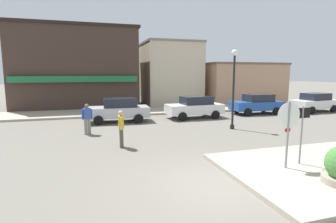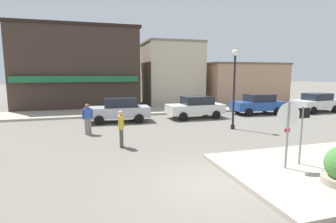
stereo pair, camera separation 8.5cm
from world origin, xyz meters
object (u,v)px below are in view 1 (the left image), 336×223
(lamp_post, at_px, (234,77))
(stop_sign, at_px, (288,126))
(parked_car_nearest, at_px, (118,110))
(parked_car_third, at_px, (257,104))
(pedestrian_crossing_near, at_px, (87,118))
(pedestrian_crossing_far, at_px, (121,128))
(one_way_sign, at_px, (302,129))
(parked_car_fourth, at_px, (314,102))
(parked_car_second, at_px, (195,107))

(lamp_post, bearing_deg, stop_sign, -105.85)
(parked_car_nearest, height_order, parked_car_third, same)
(pedestrian_crossing_near, bearing_deg, stop_sign, -50.24)
(stop_sign, distance_m, pedestrian_crossing_far, 6.51)
(parked_car_third, bearing_deg, one_way_sign, -118.78)
(lamp_post, bearing_deg, parked_car_fourth, 22.05)
(stop_sign, xyz_separation_m, pedestrian_crossing_near, (-6.14, 7.38, -0.65))
(pedestrian_crossing_far, bearing_deg, parked_car_third, 29.68)
(pedestrian_crossing_near, relative_size, pedestrian_crossing_far, 1.00)
(lamp_post, height_order, parked_car_second, lamp_post)
(parked_car_nearest, xyz_separation_m, parked_car_fourth, (16.05, -0.05, 0.00))
(parked_car_second, bearing_deg, one_way_sign, -92.55)
(stop_sign, height_order, parked_car_third, stop_sign)
(one_way_sign, bearing_deg, pedestrian_crossing_near, 133.62)
(stop_sign, distance_m, one_way_sign, 0.76)
(parked_car_third, xyz_separation_m, pedestrian_crossing_far, (-11.32, -6.45, 0.06))
(stop_sign, distance_m, parked_car_nearest, 11.36)
(parked_car_fourth, bearing_deg, lamp_post, -157.95)
(one_way_sign, xyz_separation_m, parked_car_third, (5.87, 10.69, -0.52))
(parked_car_second, height_order, pedestrian_crossing_far, pedestrian_crossing_far)
(lamp_post, bearing_deg, pedestrian_crossing_near, 173.09)
(parked_car_second, bearing_deg, parked_car_nearest, 179.45)
(lamp_post, bearing_deg, parked_car_nearest, 145.72)
(stop_sign, bearing_deg, pedestrian_crossing_near, 129.76)
(pedestrian_crossing_near, height_order, pedestrian_crossing_far, same)
(one_way_sign, distance_m, parked_car_third, 12.21)
(parked_car_nearest, distance_m, parked_car_third, 10.81)
(parked_car_fourth, bearing_deg, parked_car_second, -179.98)
(parked_car_third, relative_size, pedestrian_crossing_near, 2.52)
(parked_car_nearest, height_order, pedestrian_crossing_far, pedestrian_crossing_far)
(parked_car_nearest, relative_size, pedestrian_crossing_near, 2.53)
(stop_sign, distance_m, parked_car_second, 10.56)
(parked_car_third, relative_size, parked_car_fourth, 0.98)
(parked_car_second, xyz_separation_m, parked_car_third, (5.42, 0.40, 0.00))
(lamp_post, xyz_separation_m, pedestrian_crossing_far, (-6.55, -1.99, -2.09))
(lamp_post, height_order, parked_car_nearest, lamp_post)
(parked_car_second, height_order, parked_car_third, same)
(lamp_post, height_order, pedestrian_crossing_far, lamp_post)
(stop_sign, height_order, one_way_sign, stop_sign)
(one_way_sign, distance_m, parked_car_second, 10.31)
(parked_car_second, relative_size, parked_car_third, 1.00)
(pedestrian_crossing_far, bearing_deg, stop_sign, -43.07)
(parked_car_second, height_order, pedestrian_crossing_near, pedestrian_crossing_near)
(parked_car_third, height_order, pedestrian_crossing_near, pedestrian_crossing_near)
(one_way_sign, bearing_deg, lamp_post, 79.95)
(parked_car_fourth, distance_m, pedestrian_crossing_far, 17.65)
(stop_sign, relative_size, pedestrian_crossing_far, 1.43)
(pedestrian_crossing_near, distance_m, pedestrian_crossing_far, 3.28)
(one_way_sign, xyz_separation_m, lamp_post, (1.10, 6.23, 1.63))
(parked_car_third, distance_m, parked_car_fourth, 5.27)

